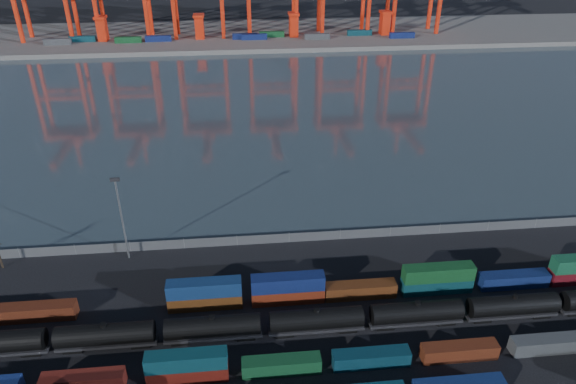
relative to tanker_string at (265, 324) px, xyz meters
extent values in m
plane|color=black|center=(6.12, -3.77, -2.25)|extent=(700.00, 700.00, 0.00)
plane|color=#324048|center=(6.12, 101.23, -2.24)|extent=(700.00, 700.00, 0.00)
cube|color=#514F4C|center=(6.12, 206.23, -1.25)|extent=(700.00, 70.00, 2.00)
cube|color=maroon|center=(-24.87, -7.19, -1.06)|extent=(11.00, 2.24, 2.38)
cube|color=#57130D|center=(-11.02, -7.19, -1.06)|extent=(11.00, 2.24, 2.38)
cube|color=#0C353F|center=(-11.02, -7.19, 1.33)|extent=(11.00, 2.24, 2.38)
cube|color=#124524|center=(1.81, -7.19, -1.06)|extent=(11.00, 2.24, 2.38)
cube|color=#0B2E3C|center=(14.48, -7.19, -1.06)|extent=(11.00, 2.24, 2.38)
cube|color=#5A2312|center=(27.35, -7.19, -1.06)|extent=(11.00, 2.24, 2.38)
cube|color=#3F4344|center=(40.69, -7.19, -1.06)|extent=(11.00, 2.24, 2.38)
cube|color=#542010|center=(-35.32, 7.33, -0.96)|extent=(11.86, 2.41, 2.57)
cube|color=#522B10|center=(-9.22, 7.33, -0.96)|extent=(11.86, 2.41, 2.57)
cube|color=navy|center=(-9.22, 7.33, 1.61)|extent=(11.86, 2.41, 2.57)
cube|color=maroon|center=(4.17, 7.33, -0.96)|extent=(11.86, 2.41, 2.57)
cube|color=#101D51|center=(4.17, 7.33, 1.61)|extent=(11.86, 2.41, 2.57)
cube|color=#562911|center=(16.22, 7.33, -0.96)|extent=(11.86, 2.41, 2.57)
cube|color=#0C3940|center=(29.24, 7.33, -0.96)|extent=(11.86, 2.41, 2.57)
cube|color=#134921|center=(29.24, 7.33, 1.61)|extent=(11.86, 2.41, 2.57)
cube|color=#101F52|center=(42.81, 7.33, -0.96)|extent=(11.86, 2.41, 2.57)
cube|color=black|center=(-33.89, 0.00, -1.92)|extent=(2.70, 1.94, 0.65)
cylinder|color=black|center=(-23.25, 0.00, 0.24)|extent=(14.04, 3.13, 3.13)
cylinder|color=black|center=(-23.25, 0.00, 1.96)|extent=(0.86, 0.86, 0.54)
cube|color=black|center=(-23.25, 0.00, -1.49)|extent=(14.58, 2.16, 0.43)
cube|color=black|center=(-28.11, 0.00, -1.92)|extent=(2.70, 1.94, 0.65)
cube|color=black|center=(-18.39, 0.00, -1.92)|extent=(2.70, 1.94, 0.65)
cylinder|color=black|center=(-7.75, 0.00, 0.24)|extent=(14.04, 3.13, 3.13)
cylinder|color=black|center=(-7.75, 0.00, 1.96)|extent=(0.86, 0.86, 0.54)
cube|color=black|center=(-7.75, 0.00, -1.49)|extent=(14.58, 2.16, 0.43)
cube|color=black|center=(-12.61, 0.00, -1.92)|extent=(2.70, 1.94, 0.65)
cube|color=black|center=(-2.89, 0.00, -1.92)|extent=(2.70, 1.94, 0.65)
cylinder|color=black|center=(7.75, 0.00, 0.24)|extent=(14.04, 3.13, 3.13)
cylinder|color=black|center=(7.75, 0.00, 1.96)|extent=(0.86, 0.86, 0.54)
cube|color=black|center=(7.75, 0.00, -1.49)|extent=(14.58, 2.16, 0.43)
cube|color=black|center=(2.89, 0.00, -1.92)|extent=(2.70, 1.94, 0.65)
cube|color=black|center=(12.61, 0.00, -1.92)|extent=(2.70, 1.94, 0.65)
cylinder|color=black|center=(23.25, 0.00, 0.24)|extent=(14.04, 3.13, 3.13)
cylinder|color=black|center=(23.25, 0.00, 1.96)|extent=(0.86, 0.86, 0.54)
cube|color=black|center=(23.25, 0.00, -1.49)|extent=(14.58, 2.16, 0.43)
cube|color=black|center=(18.39, 0.00, -1.92)|extent=(2.70, 1.94, 0.65)
cube|color=black|center=(28.11, 0.00, -1.92)|extent=(2.70, 1.94, 0.65)
cylinder|color=black|center=(38.75, 0.00, 0.24)|extent=(14.04, 3.13, 3.13)
cylinder|color=black|center=(38.75, 0.00, 1.96)|extent=(0.86, 0.86, 0.54)
cube|color=black|center=(38.75, 0.00, -1.49)|extent=(14.58, 2.16, 0.43)
cube|color=black|center=(33.89, 0.00, -1.92)|extent=(2.70, 1.94, 0.65)
cube|color=black|center=(43.61, 0.00, -1.92)|extent=(2.70, 1.94, 0.65)
cube|color=black|center=(49.39, 0.00, -1.92)|extent=(2.70, 1.94, 0.65)
cube|color=#595B5E|center=(6.12, 24.23, -1.25)|extent=(160.00, 0.06, 2.00)
cylinder|color=slate|center=(-43.88, 24.23, -1.15)|extent=(0.12, 0.12, 2.20)
cylinder|color=slate|center=(-33.88, 24.23, -1.15)|extent=(0.12, 0.12, 2.20)
cylinder|color=slate|center=(-23.88, 24.23, -1.15)|extent=(0.12, 0.12, 2.20)
cylinder|color=slate|center=(-13.88, 24.23, -1.15)|extent=(0.12, 0.12, 2.20)
cylinder|color=slate|center=(-3.88, 24.23, -1.15)|extent=(0.12, 0.12, 2.20)
cylinder|color=slate|center=(6.12, 24.23, -1.15)|extent=(0.12, 0.12, 2.20)
cylinder|color=slate|center=(16.12, 24.23, -1.15)|extent=(0.12, 0.12, 2.20)
cylinder|color=slate|center=(26.12, 24.23, -1.15)|extent=(0.12, 0.12, 2.20)
cylinder|color=slate|center=(36.12, 24.23, -1.15)|extent=(0.12, 0.12, 2.20)
cylinder|color=slate|center=(46.12, 24.23, -1.15)|extent=(0.12, 0.12, 2.20)
cylinder|color=slate|center=(56.12, 24.23, -1.15)|extent=(0.12, 0.12, 2.20)
cylinder|color=slate|center=(-23.88, 22.23, 5.75)|extent=(0.36, 0.36, 16.00)
cube|color=black|center=(-23.88, 22.23, 14.05)|extent=(1.60, 0.40, 0.60)
cube|color=navy|center=(6.77, 190.90, 1.05)|extent=(12.00, 2.44, 2.60)
cube|color=navy|center=(77.46, 187.15, 1.05)|extent=(12.00, 2.44, 2.60)
cube|color=navy|center=(2.48, 192.31, 1.05)|extent=(12.00, 2.44, 2.60)
cube|color=#0C3842|center=(-73.18, 194.71, 1.05)|extent=(12.00, 2.44, 2.60)
cube|color=#3F4244|center=(-83.12, 189.96, 1.05)|extent=(12.00, 2.44, 2.60)
cube|color=#3F4244|center=(36.49, 188.93, 1.05)|extent=(12.00, 2.44, 2.60)
cube|color=#144C23|center=(-51.63, 190.42, 1.05)|extent=(12.00, 2.44, 2.60)
cube|color=navy|center=(-38.04, 191.75, 1.05)|extent=(12.00, 2.44, 2.60)
cube|color=#144C23|center=(15.46, 195.71, 1.05)|extent=(12.00, 2.44, 2.60)
cube|color=#0C3842|center=(58.52, 195.05, 1.05)|extent=(12.00, 2.44, 2.60)
cube|color=red|center=(-63.88, 196.23, 4.75)|extent=(4.00, 6.00, 10.00)
cube|color=red|center=(-63.88, 196.23, 10.25)|extent=(5.00, 7.00, 1.20)
cube|color=red|center=(-18.88, 196.23, 4.75)|extent=(4.00, 6.00, 10.00)
cube|color=red|center=(-18.88, 196.23, 10.25)|extent=(5.00, 7.00, 1.20)
cube|color=red|center=(26.12, 196.23, 4.75)|extent=(4.00, 6.00, 10.00)
cube|color=red|center=(26.12, 196.23, 10.25)|extent=(5.00, 7.00, 1.20)
cube|color=red|center=(71.12, 196.23, 4.75)|extent=(4.00, 6.00, 10.00)
cube|color=red|center=(71.12, 196.23, 10.25)|extent=(5.00, 7.00, 1.20)
camera|label=1|loc=(-2.40, -57.48, 54.39)|focal=32.00mm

